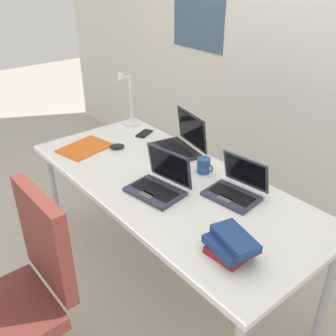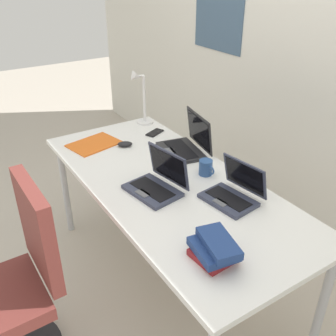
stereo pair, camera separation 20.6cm
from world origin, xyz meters
The scene contains 13 objects.
ground_plane centered at (0.00, 0.00, 0.00)m, with size 12.00×12.00×0.00m, color #B7AD9E.
wall_back centered at (0.00, 1.10, 1.30)m, with size 6.00×0.13×2.60m.
desk centered at (0.00, 0.00, 0.68)m, with size 1.80×0.80×0.74m.
desk_lamp centered at (-0.80, 0.28, 0.94)m, with size 0.12×0.18×0.40m.
laptop_back_left centered at (0.33, 0.18, 0.78)m, with size 0.29×0.26×0.20m.
laptop_near_mouse centered at (0.05, -0.10, 0.78)m, with size 0.32×0.27×0.21m.
laptop_far_corner centered at (-0.24, 0.29, 0.79)m, with size 0.36×0.31×0.24m.
computer_mouse centered at (-0.52, 0.00, 0.76)m, with size 0.06×0.10×0.03m, color black.
cell_phone centered at (-0.59, 0.27, 0.74)m, with size 0.06×0.14×0.01m, color black.
book_stack centered at (0.62, -0.17, 0.79)m, with size 0.23×0.18×0.10m.
paper_folder_by_keyboard centered at (-0.65, -0.16, 0.74)m, with size 0.23×0.31×0.01m, color orange.
coffee_mug centered at (0.06, 0.22, 0.78)m, with size 0.11×0.08×0.09m.
office_chair centered at (0.04, -0.90, 0.40)m, with size 0.52×0.54×0.97m.
Camera 1 is at (1.40, -1.14, 1.81)m, focal length 40.75 mm.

